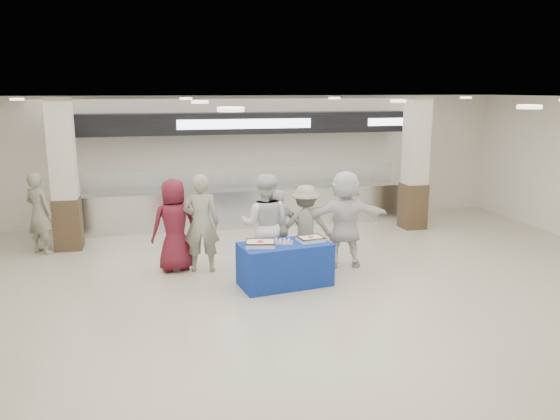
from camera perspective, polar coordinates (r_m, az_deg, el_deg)
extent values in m
plane|color=beige|center=(8.77, 2.26, -9.93)|extent=(14.00, 14.00, 0.00)
cube|color=silver|center=(13.69, -3.77, 0.25)|extent=(8.00, 0.80, 0.90)
cube|color=silver|center=(13.60, -3.79, 2.19)|extent=(8.00, 0.85, 0.04)
cube|color=white|center=(13.26, -3.60, 3.37)|extent=(7.60, 0.02, 0.50)
cube|color=black|center=(13.41, -3.90, 9.06)|extent=(8.40, 0.70, 0.50)
cube|color=silver|center=(13.06, -3.63, 8.97)|extent=(3.20, 0.03, 0.22)
cube|color=silver|center=(14.20, 11.86, 9.01)|extent=(1.40, 0.03, 0.18)
cube|color=#3D2C1B|center=(12.46, -21.27, -1.34)|extent=(0.55, 0.55, 1.10)
cube|color=beige|center=(12.20, -21.86, 5.98)|extent=(0.50, 0.50, 2.10)
cube|color=#3D2C1B|center=(13.79, 13.71, 0.43)|extent=(0.55, 0.55, 1.10)
cube|color=beige|center=(13.56, 14.06, 7.06)|extent=(0.50, 0.50, 2.10)
cube|color=#16369A|center=(9.51, 0.51, -5.69)|extent=(1.65, 0.99, 0.75)
cube|color=white|center=(9.24, -2.07, -3.56)|extent=(0.56, 0.47, 0.08)
cube|color=#4B2A15|center=(9.23, -2.07, -3.26)|extent=(0.56, 0.47, 0.02)
cylinder|color=red|center=(9.23, -2.07, -3.30)|extent=(0.13, 0.13, 0.01)
cube|color=white|center=(9.56, 3.24, -3.07)|extent=(0.48, 0.40, 0.07)
cube|color=#4B2A15|center=(9.54, 3.25, -2.80)|extent=(0.48, 0.40, 0.02)
cylinder|color=red|center=(9.55, 3.25, -2.84)|extent=(0.11, 0.11, 0.01)
cube|color=silver|center=(9.43, 0.24, -3.43)|extent=(0.43, 0.37, 0.01)
imported|color=maroon|center=(10.33, -10.97, -1.57)|extent=(0.96, 0.74, 1.75)
imported|color=gray|center=(10.19, -8.24, -1.37)|extent=(0.74, 0.55, 1.85)
imported|color=silver|center=(9.91, -1.57, -1.57)|extent=(1.10, 0.98, 1.87)
imported|color=silver|center=(10.44, -0.11, -1.93)|extent=(0.94, 0.58, 1.49)
imported|color=gray|center=(10.50, 2.68, -1.63)|extent=(1.12, 0.80, 1.57)
imported|color=white|center=(10.46, 6.78, -0.92)|extent=(1.79, 0.75, 1.87)
imported|color=gray|center=(12.27, -23.87, -0.30)|extent=(0.74, 0.70, 1.71)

